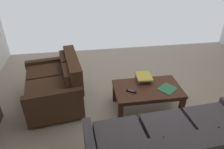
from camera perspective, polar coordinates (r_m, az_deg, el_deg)
The scene contains 6 objects.
ground_plane at distance 3.47m, azimuth 10.94°, elevation -10.79°, with size 5.84×5.29×0.01m, color tan.
loveseat_near at distance 3.57m, azimuth -15.13°, elevation -2.79°, with size 1.02×1.29×0.83m.
coffee_table at distance 3.36m, azimuth 9.77°, elevation -4.55°, with size 1.06×0.63×0.41m.
book_stack at distance 3.48m, azimuth 8.68°, elevation -0.86°, with size 0.26×0.31×0.08m.
tv_remote at distance 3.20m, azimuth 5.35°, elevation -4.60°, with size 0.16×0.13×0.02m.
loose_magazine at distance 3.36m, azimuth 15.09°, elevation -3.81°, with size 0.23×0.26×0.01m, color #337F51.
Camera 1 is at (1.01, 2.40, 2.29)m, focal length 33.05 mm.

